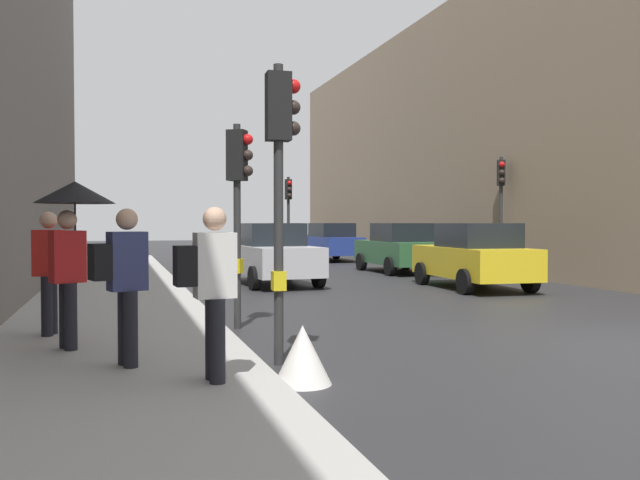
{
  "coord_description": "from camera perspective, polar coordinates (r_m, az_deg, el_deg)",
  "views": [
    {
      "loc": [
        -6.98,
        -7.73,
        1.77
      ],
      "look_at": [
        -1.4,
        10.3,
        1.28
      ],
      "focal_mm": 36.83,
      "sensor_mm": 36.0,
      "label": 1
    }
  ],
  "objects": [
    {
      "name": "ground_plane",
      "position": [
        10.56,
        24.8,
        -8.28
      ],
      "size": [
        120.0,
        120.0,
        0.0
      ],
      "primitive_type": "plane",
      "color": "#28282B"
    },
    {
      "name": "sidewalk_kerb",
      "position": [
        13.83,
        -17.45,
        -5.59
      ],
      "size": [
        3.37,
        40.0,
        0.16
      ],
      "primitive_type": "cube",
      "color": "#A8A5A0",
      "rests_on": "ground"
    },
    {
      "name": "building_facade_right",
      "position": [
        31.73,
        18.42,
        7.65
      ],
      "size": [
        12.0,
        32.92,
        10.43
      ],
      "primitive_type": "cube",
      "color": "gray",
      "rests_on": "ground"
    },
    {
      "name": "traffic_light_mid_street",
      "position": [
        22.34,
        15.46,
        3.85
      ],
      "size": [
        0.34,
        0.45,
        3.93
      ],
      "color": "#2D2D2D",
      "rests_on": "ground"
    },
    {
      "name": "traffic_light_near_left",
      "position": [
        8.19,
        -3.47,
        7.1
      ],
      "size": [
        0.43,
        0.25,
        3.72
      ],
      "color": "#2D2D2D",
      "rests_on": "ground"
    },
    {
      "name": "traffic_light_near_right",
      "position": [
        11.02,
        -7.1,
        4.53
      ],
      "size": [
        0.44,
        0.37,
        3.41
      ],
      "color": "#2D2D2D",
      "rests_on": "ground"
    },
    {
      "name": "traffic_light_far_median",
      "position": [
        27.41,
        -2.75,
        3.12
      ],
      "size": [
        0.24,
        0.43,
        3.69
      ],
      "color": "#2D2D2D",
      "rests_on": "ground"
    },
    {
      "name": "car_dark_suv",
      "position": [
        37.85,
        -3.06,
        0.14
      ],
      "size": [
        2.14,
        4.26,
        1.76
      ],
      "color": "black",
      "rests_on": "ground"
    },
    {
      "name": "car_blue_van",
      "position": [
        30.65,
        0.89,
        -0.17
      ],
      "size": [
        2.25,
        4.32,
        1.76
      ],
      "color": "navy",
      "rests_on": "ground"
    },
    {
      "name": "car_yellow_taxi",
      "position": [
        18.09,
        13.24,
        -1.37
      ],
      "size": [
        2.2,
        4.29,
        1.76
      ],
      "color": "yellow",
      "rests_on": "ground"
    },
    {
      "name": "car_silver_hatchback",
      "position": [
        18.86,
        -4.22,
        -1.22
      ],
      "size": [
        2.24,
        4.31,
        1.76
      ],
      "color": "#BCBCC1",
      "rests_on": "ground"
    },
    {
      "name": "car_green_estate",
      "position": [
        23.52,
        6.89,
        -0.69
      ],
      "size": [
        2.02,
        4.2,
        1.76
      ],
      "color": "#2D6038",
      "rests_on": "ground"
    },
    {
      "name": "pedestrian_with_umbrella",
      "position": [
        8.93,
        -20.7,
        1.86
      ],
      "size": [
        1.0,
        1.0,
        2.14
      ],
      "color": "black",
      "rests_on": "sidewalk_kerb"
    },
    {
      "name": "pedestrian_with_black_backpack",
      "position": [
        6.72,
        -9.5,
        -3.69
      ],
      "size": [
        0.62,
        0.36,
        1.77
      ],
      "color": "black",
      "rests_on": "sidewalk_kerb"
    },
    {
      "name": "pedestrian_with_grey_backpack",
      "position": [
        7.65,
        -16.72,
        -3.11
      ],
      "size": [
        0.65,
        0.43,
        1.77
      ],
      "color": "black",
      "rests_on": "sidewalk_kerb"
    },
    {
      "name": "pedestrian_in_red_jacket",
      "position": [
        10.15,
        -22.49,
        -2.22
      ],
      "size": [
        0.45,
        0.35,
        1.77
      ],
      "color": "black",
      "rests_on": "sidewalk_kerb"
    },
    {
      "name": "warning_sign_triangle",
      "position": [
        7.28,
        -1.52,
        -9.93
      ],
      "size": [
        0.64,
        0.64,
        0.65
      ],
      "primitive_type": "cone",
      "color": "silver",
      "rests_on": "ground"
    }
  ]
}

